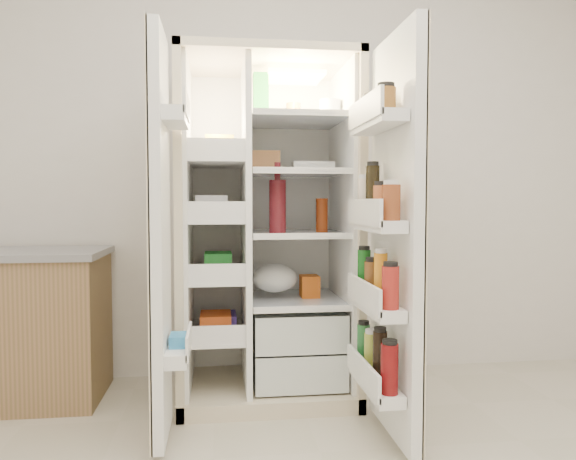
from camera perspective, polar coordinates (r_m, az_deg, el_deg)
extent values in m
cube|color=white|center=(3.34, -0.12, 8.17)|extent=(4.00, 0.02, 2.70)
cube|color=beige|center=(3.24, -2.78, 0.36)|extent=(0.92, 0.04, 1.80)
cube|color=beige|center=(2.91, -10.93, 0.01)|extent=(0.04, 0.70, 1.80)
cube|color=beige|center=(2.99, 6.17, 0.12)|extent=(0.04, 0.70, 1.80)
cube|color=beige|center=(3.00, -2.30, 17.09)|extent=(0.92, 0.70, 0.04)
cube|color=beige|center=(3.08, -2.23, -16.12)|extent=(0.92, 0.70, 0.08)
cube|color=white|center=(3.21, -2.74, 0.69)|extent=(0.84, 0.02, 1.68)
cube|color=white|center=(2.91, -10.34, 0.40)|extent=(0.02, 0.62, 1.68)
cube|color=white|center=(2.98, 5.61, 0.50)|extent=(0.02, 0.62, 1.68)
cube|color=white|center=(2.91, -4.43, 0.44)|extent=(0.03, 0.62, 1.68)
cube|color=silver|center=(3.04, 0.80, -13.54)|extent=(0.47, 0.52, 0.19)
cube|color=silver|center=(2.99, 0.80, -9.86)|extent=(0.47, 0.52, 0.19)
cube|color=#FFD18C|center=(3.05, 0.62, 15.69)|extent=(0.30, 0.30, 0.02)
cube|color=white|center=(2.98, -7.41, -10.58)|extent=(0.28, 0.58, 0.02)
cube|color=white|center=(2.93, -7.45, -4.86)|extent=(0.28, 0.58, 0.02)
cube|color=white|center=(2.90, -7.49, 1.02)|extent=(0.28, 0.58, 0.02)
cube|color=white|center=(2.91, -7.53, 6.93)|extent=(0.28, 0.58, 0.02)
cube|color=white|center=(2.98, 0.75, -7.24)|extent=(0.49, 0.58, 0.01)
cube|color=white|center=(2.93, 0.75, -0.31)|extent=(0.49, 0.58, 0.01)
cube|color=white|center=(2.93, 0.75, 5.95)|extent=(0.49, 0.58, 0.02)
cube|color=white|center=(2.96, 0.76, 11.36)|extent=(0.49, 0.58, 0.02)
cube|color=orange|center=(2.97, -7.41, -9.45)|extent=(0.16, 0.20, 0.10)
cube|color=green|center=(2.92, -7.46, -3.50)|extent=(0.14, 0.18, 0.12)
cube|color=silver|center=(2.90, -7.49, 1.90)|extent=(0.20, 0.22, 0.07)
cube|color=gold|center=(2.91, -7.54, 8.50)|extent=(0.15, 0.16, 0.14)
cube|color=#4E39AB|center=(2.97, -7.41, -9.55)|extent=(0.18, 0.20, 0.09)
cube|color=red|center=(2.92, -7.45, -3.70)|extent=(0.14, 0.18, 0.10)
cube|color=silver|center=(2.90, -7.50, 2.40)|extent=(0.16, 0.16, 0.12)
sphere|color=orange|center=(2.96, -1.46, -15.17)|extent=(0.07, 0.07, 0.07)
sphere|color=orange|center=(3.01, 0.22, -14.87)|extent=(0.07, 0.07, 0.07)
sphere|color=orange|center=(2.99, 2.30, -15.02)|extent=(0.07, 0.07, 0.07)
sphere|color=orange|center=(3.10, -0.78, -14.34)|extent=(0.07, 0.07, 0.07)
sphere|color=orange|center=(3.09, 1.16, -14.38)|extent=(0.07, 0.07, 0.07)
sphere|color=orange|center=(3.07, 3.18, -14.51)|extent=(0.07, 0.07, 0.07)
ellipsoid|color=#3F7B29|center=(3.00, 0.74, -9.49)|extent=(0.26, 0.24, 0.11)
cylinder|color=#511118|center=(2.78, -1.11, 2.46)|extent=(0.09, 0.09, 0.27)
cylinder|color=maroon|center=(2.87, 3.56, 1.54)|extent=(0.06, 0.06, 0.18)
cube|color=#217B2A|center=(2.95, -2.88, 13.82)|extent=(0.08, 0.08, 0.23)
cylinder|color=white|center=(2.98, 4.42, 12.44)|extent=(0.11, 0.11, 0.10)
cylinder|color=#9D6924|center=(3.07, 0.56, 12.18)|extent=(0.08, 0.08, 0.10)
cube|color=white|center=(2.95, 2.65, 6.61)|extent=(0.22, 0.09, 0.06)
cube|color=#9B683E|center=(2.93, -2.68, 7.17)|extent=(0.18, 0.10, 0.11)
ellipsoid|color=silver|center=(2.96, -1.39, -5.66)|extent=(0.24, 0.22, 0.15)
cube|color=#D45B16|center=(2.99, 2.27, -5.89)|extent=(0.10, 0.12, 0.12)
cube|color=white|center=(2.37, -13.21, -0.70)|extent=(0.05, 0.40, 1.72)
cube|color=beige|center=(2.37, -13.81, -0.70)|extent=(0.01, 0.40, 1.72)
cube|color=white|center=(2.45, -11.39, -12.46)|extent=(0.09, 0.32, 0.06)
cube|color=white|center=(2.38, -11.65, 11.40)|extent=(0.09, 0.32, 0.06)
cube|color=#338CCC|center=(2.44, -11.40, -11.78)|extent=(0.07, 0.12, 0.10)
cube|color=white|center=(2.39, 11.16, -0.64)|extent=(0.05, 0.58, 1.72)
cube|color=beige|center=(2.40, 11.72, -0.64)|extent=(0.01, 0.58, 1.72)
cube|color=white|center=(2.49, 9.07, -15.54)|extent=(0.11, 0.50, 0.05)
cube|color=white|center=(2.40, 9.14, -7.83)|extent=(0.11, 0.50, 0.05)
cube|color=white|center=(2.36, 9.21, 0.55)|extent=(0.11, 0.50, 0.05)
cube|color=white|center=(2.38, 9.30, 10.94)|extent=(0.11, 0.50, 0.05)
cylinder|color=maroon|center=(2.27, 10.57, -14.09)|extent=(0.07, 0.07, 0.20)
cylinder|color=black|center=(2.38, 9.59, -12.98)|extent=(0.06, 0.06, 0.22)
cylinder|color=#A1B03A|center=(2.51, 8.70, -12.63)|extent=(0.06, 0.06, 0.18)
cylinder|color=#246E32|center=(2.63, 7.90, -11.78)|extent=(0.06, 0.06, 0.19)
cylinder|color=#A6221B|center=(2.19, 10.65, -5.95)|extent=(0.07, 0.07, 0.17)
cylinder|color=orange|center=(2.31, 9.66, -4.98)|extent=(0.06, 0.06, 0.21)
cylinder|color=brown|center=(2.44, 8.76, -5.15)|extent=(0.07, 0.07, 0.16)
cylinder|color=#16611A|center=(2.56, 7.96, -4.30)|extent=(0.06, 0.06, 0.20)
cylinder|color=brown|center=(2.17, 10.74, 2.83)|extent=(0.07, 0.07, 0.14)
cylinder|color=#B35A2E|center=(2.29, 9.73, 2.85)|extent=(0.07, 0.07, 0.14)
cylinder|color=black|center=(2.42, 8.84, 3.93)|extent=(0.06, 0.06, 0.23)
cylinder|color=#F4E0C9|center=(2.54, 8.01, 3.32)|extent=(0.06, 0.06, 0.18)
cylinder|color=brown|center=(2.28, 10.20, 13.20)|extent=(0.08, 0.08, 0.10)
cylinder|color=olive|center=(2.49, 8.64, 12.35)|extent=(0.08, 0.08, 0.10)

